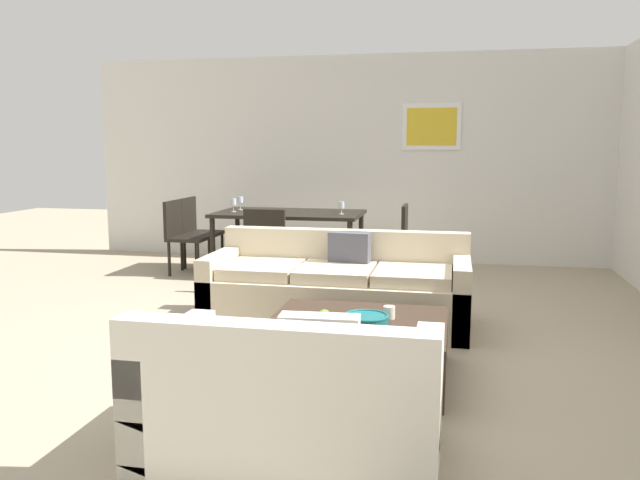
# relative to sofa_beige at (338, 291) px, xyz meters

# --- Properties ---
(ground_plane) EXTENTS (18.00, 18.00, 0.00)m
(ground_plane) POSITION_rel_sofa_beige_xyz_m (-0.09, -0.34, -0.29)
(ground_plane) COLOR tan
(back_wall_unit) EXTENTS (8.40, 0.09, 2.70)m
(back_wall_unit) POSITION_rel_sofa_beige_xyz_m (0.21, 3.19, 1.06)
(back_wall_unit) COLOR silver
(back_wall_unit) RESTS_ON ground
(sofa_beige) EXTENTS (2.22, 0.90, 0.78)m
(sofa_beige) POSITION_rel_sofa_beige_xyz_m (0.00, 0.00, 0.00)
(sofa_beige) COLOR beige
(sofa_beige) RESTS_ON ground
(loveseat_white) EXTENTS (1.43, 0.90, 0.78)m
(loveseat_white) POSITION_rel_sofa_beige_xyz_m (0.22, -2.43, 0.00)
(loveseat_white) COLOR silver
(loveseat_white) RESTS_ON ground
(coffee_table) EXTENTS (1.17, 1.04, 0.38)m
(coffee_table) POSITION_rel_sofa_beige_xyz_m (0.35, -1.23, -0.10)
(coffee_table) COLOR #38281E
(coffee_table) RESTS_ON ground
(decorative_bowl) EXTENTS (0.30, 0.30, 0.07)m
(decorative_bowl) POSITION_rel_sofa_beige_xyz_m (0.42, -1.30, 0.13)
(decorative_bowl) COLOR #19666B
(decorative_bowl) RESTS_ON coffee_table
(candle_jar) EXTENTS (0.08, 0.08, 0.08)m
(candle_jar) POSITION_rel_sofa_beige_xyz_m (0.55, -1.12, 0.13)
(candle_jar) COLOR silver
(candle_jar) RESTS_ON coffee_table
(apple_on_coffee_table) EXTENTS (0.09, 0.09, 0.09)m
(apple_on_coffee_table) POSITION_rel_sofa_beige_xyz_m (0.15, -1.29, 0.13)
(apple_on_coffee_table) COLOR #669E2D
(apple_on_coffee_table) RESTS_ON coffee_table
(dining_table) EXTENTS (1.72, 0.99, 0.75)m
(dining_table) POSITION_rel_sofa_beige_xyz_m (-0.95, 2.01, 0.39)
(dining_table) COLOR black
(dining_table) RESTS_ON ground
(dining_chair_right_near) EXTENTS (0.44, 0.44, 0.88)m
(dining_chair_right_near) POSITION_rel_sofa_beige_xyz_m (0.31, 1.78, 0.21)
(dining_chair_right_near) COLOR black
(dining_chair_right_near) RESTS_ON ground
(dining_chair_left_far) EXTENTS (0.44, 0.44, 0.88)m
(dining_chair_left_far) POSITION_rel_sofa_beige_xyz_m (-2.22, 2.23, 0.21)
(dining_chair_left_far) COLOR black
(dining_chair_left_far) RESTS_ON ground
(dining_chair_foot) EXTENTS (0.44, 0.44, 0.88)m
(dining_chair_foot) POSITION_rel_sofa_beige_xyz_m (-0.95, 1.11, 0.21)
(dining_chair_foot) COLOR black
(dining_chair_foot) RESTS_ON ground
(dining_chair_left_near) EXTENTS (0.44, 0.44, 0.88)m
(dining_chair_left_near) POSITION_rel_sofa_beige_xyz_m (-2.22, 1.78, 0.21)
(dining_chair_left_near) COLOR black
(dining_chair_left_near) RESTS_ON ground
(wine_glass_left_far) EXTENTS (0.07, 0.07, 0.16)m
(wine_glass_left_far) POSITION_rel_sofa_beige_xyz_m (-1.60, 2.13, 0.57)
(wine_glass_left_far) COLOR silver
(wine_glass_left_far) RESTS_ON dining_table
(wine_glass_right_near) EXTENTS (0.07, 0.07, 0.14)m
(wine_glass_right_near) POSITION_rel_sofa_beige_xyz_m (-0.30, 1.88, 0.56)
(wine_glass_right_near) COLOR silver
(wine_glass_right_near) RESTS_ON dining_table
(wine_glass_left_near) EXTENTS (0.06, 0.06, 0.16)m
(wine_glass_left_near) POSITION_rel_sofa_beige_xyz_m (-1.60, 1.88, 0.57)
(wine_glass_left_near) COLOR silver
(wine_glass_left_near) RESTS_ON dining_table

